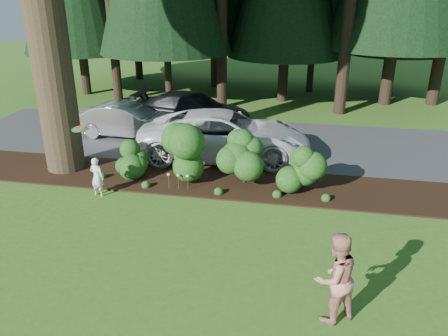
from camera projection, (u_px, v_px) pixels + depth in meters
name	position (u px, v px, depth m)	size (l,w,h in m)	color
ground	(163.00, 231.00, 11.19)	(80.00, 80.00, 0.00)	#38651D
mulch_bed	(195.00, 180.00, 14.13)	(16.00, 2.50, 0.05)	black
driveway	(221.00, 139.00, 18.00)	(22.00, 6.00, 0.03)	#38383A
shrub_row	(217.00, 160.00, 13.60)	(6.53, 1.60, 1.61)	#164515
lily_cluster	(178.00, 176.00, 13.23)	(0.69, 0.09, 0.57)	#164515
car_silver_wagon	(127.00, 120.00, 18.08)	(1.47, 4.21, 1.39)	silver
car_white_suv	(225.00, 135.00, 15.73)	(2.81, 6.09, 1.69)	silver
car_dark_suv	(193.00, 110.00, 19.30)	(2.14, 5.25, 1.52)	black
child	(97.00, 177.00, 12.91)	(0.44, 0.29, 1.21)	white
adult	(335.00, 278.00, 7.89)	(0.87, 0.68, 1.80)	red
frisbee	(80.00, 129.00, 12.28)	(0.47, 0.47, 0.10)	#167B7C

